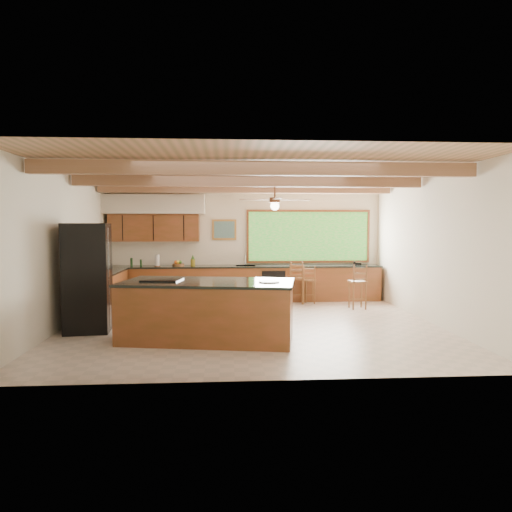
{
  "coord_description": "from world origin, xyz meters",
  "views": [
    {
      "loc": [
        -0.5,
        -8.87,
        1.95
      ],
      "look_at": [
        0.13,
        0.8,
        1.31
      ],
      "focal_mm": 32.0,
      "sensor_mm": 36.0,
      "label": 1
    }
  ],
  "objects": [
    {
      "name": "counter_run",
      "position": [
        -0.82,
        2.52,
        0.46
      ],
      "size": [
        7.12,
        3.1,
        1.22
      ],
      "color": "brown",
      "rests_on": "ground"
    },
    {
      "name": "bar_stool_a",
      "position": [
        1.56,
        2.4,
        0.57
      ],
      "size": [
        0.35,
        0.35,
        0.96
      ],
      "rotation": [
        0.0,
        0.0,
        -0.01
      ],
      "color": "brown",
      "rests_on": "ground"
    },
    {
      "name": "bar_stool_d",
      "position": [
        2.58,
        1.54,
        0.63
      ],
      "size": [
        0.4,
        0.4,
        1.06
      ],
      "rotation": [
        0.0,
        0.0,
        0.06
      ],
      "color": "brown",
      "rests_on": "ground"
    },
    {
      "name": "room_shell",
      "position": [
        -0.17,
        0.65,
        2.21
      ],
      "size": [
        7.27,
        6.54,
        3.02
      ],
      "color": "silver",
      "rests_on": "ground"
    },
    {
      "name": "bar_stool_b",
      "position": [
        1.27,
        2.39,
        0.63
      ],
      "size": [
        0.44,
        0.44,
        1.06
      ],
      "rotation": [
        0.0,
        0.0,
        -0.19
      ],
      "color": "brown",
      "rests_on": "ground"
    },
    {
      "name": "bar_stool_c",
      "position": [
        1.32,
        2.4,
        0.61
      ],
      "size": [
        0.49,
        0.49,
        1.02
      ],
      "rotation": [
        0.0,
        0.0,
        -0.44
      ],
      "color": "brown",
      "rests_on": "ground"
    },
    {
      "name": "ground",
      "position": [
        0.0,
        0.0,
        0.0
      ],
      "size": [
        7.2,
        7.2,
        0.0
      ],
      "primitive_type": "plane",
      "color": "#C0AF9F",
      "rests_on": "ground"
    },
    {
      "name": "refrigerator",
      "position": [
        -3.05,
        -0.35,
        1.0
      ],
      "size": [
        0.85,
        0.83,
        2.0
      ],
      "rotation": [
        0.0,
        0.0,
        0.1
      ],
      "color": "black",
      "rests_on": "ground"
    },
    {
      "name": "island",
      "position": [
        -0.82,
        -1.1,
        0.51
      ],
      "size": [
        3.09,
        1.85,
        1.03
      ],
      "rotation": [
        0.0,
        0.0,
        -0.17
      ],
      "color": "brown",
      "rests_on": "ground"
    }
  ]
}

